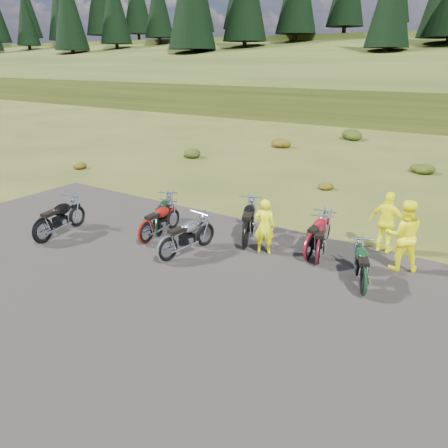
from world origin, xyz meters
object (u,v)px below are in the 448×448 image
Objects in this scene: motorcycle_3 at (168,263)px; motorcycle_7 at (362,296)px; person_middle at (264,228)px; motorcycle_0 at (45,244)px.

motorcycle_7 is at bearing -68.20° from motorcycle_3.
motorcycle_7 is 3.27m from person_middle.
motorcycle_3 is 5.07m from motorcycle_7.
motorcycle_0 reaches higher than motorcycle_3.
motorcycle_0 is 1.02× the size of motorcycle_3.
person_middle is (-3.06, 0.83, 0.80)m from motorcycle_7.
motorcycle_0 is 6.58m from person_middle.
person_middle is (5.81, 2.99, 0.80)m from motorcycle_0.
motorcycle_0 is at bearing 80.16° from motorcycle_7.
motorcycle_3 is (3.93, 1.05, 0.00)m from motorcycle_0.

